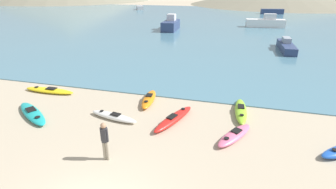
{
  "coord_description": "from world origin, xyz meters",
  "views": [
    {
      "loc": [
        3.8,
        -4.89,
        6.64
      ],
      "look_at": [
        0.02,
        8.99,
        0.5
      ],
      "focal_mm": 28.0,
      "sensor_mm": 36.0,
      "label": 1
    }
  ],
  "objects_px": {
    "kayak_on_sand_4": "(235,135)",
    "moored_boat_0": "(286,46)",
    "kayak_on_sand_0": "(114,116)",
    "kayak_on_sand_5": "(32,113)",
    "moored_boat_3": "(266,22)",
    "kayak_on_sand_7": "(174,118)",
    "moored_boat_2": "(171,25)",
    "moored_boat_4": "(272,11)",
    "person_near_foreground": "(105,139)",
    "kayak_on_sand_3": "(49,90)",
    "moored_boat_1": "(140,8)",
    "kayak_on_sand_2": "(149,99)",
    "kayak_on_sand_1": "(241,111)"
  },
  "relations": [
    {
      "from": "kayak_on_sand_2",
      "to": "moored_boat_0",
      "type": "distance_m",
      "value": 18.84
    },
    {
      "from": "moored_boat_2",
      "to": "moored_boat_4",
      "type": "relative_size",
      "value": 0.99
    },
    {
      "from": "moored_boat_1",
      "to": "moored_boat_3",
      "type": "relative_size",
      "value": 0.56
    },
    {
      "from": "kayak_on_sand_3",
      "to": "moored_boat_3",
      "type": "bearing_deg",
      "value": 64.51
    },
    {
      "from": "kayak_on_sand_1",
      "to": "kayak_on_sand_5",
      "type": "relative_size",
      "value": 0.94
    },
    {
      "from": "kayak_on_sand_4",
      "to": "moored_boat_2",
      "type": "relative_size",
      "value": 0.52
    },
    {
      "from": "moored_boat_2",
      "to": "kayak_on_sand_2",
      "type": "bearing_deg",
      "value": -78.23
    },
    {
      "from": "kayak_on_sand_5",
      "to": "kayak_on_sand_7",
      "type": "relative_size",
      "value": 1.0
    },
    {
      "from": "kayak_on_sand_5",
      "to": "person_near_foreground",
      "type": "distance_m",
      "value": 6.21
    },
    {
      "from": "kayak_on_sand_3",
      "to": "moored_boat_1",
      "type": "bearing_deg",
      "value": 104.98
    },
    {
      "from": "moored_boat_2",
      "to": "moored_boat_3",
      "type": "height_order",
      "value": "moored_boat_2"
    },
    {
      "from": "kayak_on_sand_4",
      "to": "kayak_on_sand_7",
      "type": "distance_m",
      "value": 3.2
    },
    {
      "from": "kayak_on_sand_0",
      "to": "kayak_on_sand_5",
      "type": "xyz_separation_m",
      "value": [
        -4.42,
        -0.81,
        -0.0
      ]
    },
    {
      "from": "kayak_on_sand_2",
      "to": "moored_boat_1",
      "type": "distance_m",
      "value": 59.18
    },
    {
      "from": "kayak_on_sand_0",
      "to": "kayak_on_sand_5",
      "type": "bearing_deg",
      "value": -169.57
    },
    {
      "from": "moored_boat_4",
      "to": "moored_boat_0",
      "type": "bearing_deg",
      "value": -92.71
    },
    {
      "from": "kayak_on_sand_1",
      "to": "moored_boat_0",
      "type": "relative_size",
      "value": 0.57
    },
    {
      "from": "kayak_on_sand_5",
      "to": "moored_boat_0",
      "type": "distance_m",
      "value": 24.75
    },
    {
      "from": "kayak_on_sand_1",
      "to": "moored_boat_1",
      "type": "relative_size",
      "value": 0.92
    },
    {
      "from": "moored_boat_1",
      "to": "moored_boat_2",
      "type": "height_order",
      "value": "moored_boat_2"
    },
    {
      "from": "kayak_on_sand_2",
      "to": "kayak_on_sand_4",
      "type": "relative_size",
      "value": 1.06
    },
    {
      "from": "kayak_on_sand_7",
      "to": "moored_boat_0",
      "type": "bearing_deg",
      "value": 66.92
    },
    {
      "from": "kayak_on_sand_4",
      "to": "kayak_on_sand_5",
      "type": "bearing_deg",
      "value": -176.87
    },
    {
      "from": "moored_boat_3",
      "to": "kayak_on_sand_7",
      "type": "bearing_deg",
      "value": -101.01
    },
    {
      "from": "kayak_on_sand_2",
      "to": "moored_boat_0",
      "type": "relative_size",
      "value": 0.5
    },
    {
      "from": "kayak_on_sand_5",
      "to": "kayak_on_sand_7",
      "type": "bearing_deg",
      "value": 10.39
    },
    {
      "from": "moored_boat_3",
      "to": "kayak_on_sand_0",
      "type": "bearing_deg",
      "value": -105.72
    },
    {
      "from": "kayak_on_sand_3",
      "to": "moored_boat_1",
      "type": "relative_size",
      "value": 1.04
    },
    {
      "from": "moored_boat_1",
      "to": "moored_boat_3",
      "type": "bearing_deg",
      "value": -37.04
    },
    {
      "from": "kayak_on_sand_1",
      "to": "moored_boat_3",
      "type": "relative_size",
      "value": 0.51
    },
    {
      "from": "kayak_on_sand_2",
      "to": "moored_boat_3",
      "type": "xyz_separation_m",
      "value": [
        8.71,
        32.2,
        0.62
      ]
    },
    {
      "from": "kayak_on_sand_7",
      "to": "kayak_on_sand_3",
      "type": "bearing_deg",
      "value": 169.29
    },
    {
      "from": "kayak_on_sand_0",
      "to": "kayak_on_sand_4",
      "type": "bearing_deg",
      "value": -2.13
    },
    {
      "from": "moored_boat_0",
      "to": "kayak_on_sand_5",
      "type": "bearing_deg",
      "value": -128.07
    },
    {
      "from": "kayak_on_sand_2",
      "to": "kayak_on_sand_5",
      "type": "relative_size",
      "value": 0.83
    },
    {
      "from": "kayak_on_sand_4",
      "to": "moored_boat_0",
      "type": "height_order",
      "value": "moored_boat_0"
    },
    {
      "from": "kayak_on_sand_0",
      "to": "kayak_on_sand_2",
      "type": "relative_size",
      "value": 1.04
    },
    {
      "from": "moored_boat_0",
      "to": "moored_boat_1",
      "type": "height_order",
      "value": "moored_boat_0"
    },
    {
      "from": "kayak_on_sand_0",
      "to": "kayak_on_sand_2",
      "type": "height_order",
      "value": "kayak_on_sand_2"
    },
    {
      "from": "kayak_on_sand_0",
      "to": "person_near_foreground",
      "type": "xyz_separation_m",
      "value": [
        1.26,
        -3.21,
        0.81
      ]
    },
    {
      "from": "kayak_on_sand_7",
      "to": "person_near_foreground",
      "type": "distance_m",
      "value": 4.3
    },
    {
      "from": "kayak_on_sand_0",
      "to": "moored_boat_4",
      "type": "distance_m",
      "value": 57.44
    },
    {
      "from": "moored_boat_1",
      "to": "kayak_on_sand_4",
      "type": "bearing_deg",
      "value": -65.17
    },
    {
      "from": "kayak_on_sand_5",
      "to": "moored_boat_2",
      "type": "distance_m",
      "value": 28.93
    },
    {
      "from": "kayak_on_sand_5",
      "to": "kayak_on_sand_7",
      "type": "height_order",
      "value": "kayak_on_sand_7"
    },
    {
      "from": "kayak_on_sand_4",
      "to": "moored_boat_4",
      "type": "xyz_separation_m",
      "value": [
        6.38,
        56.27,
        0.44
      ]
    },
    {
      "from": "kayak_on_sand_0",
      "to": "moored_boat_1",
      "type": "relative_size",
      "value": 0.84
    },
    {
      "from": "kayak_on_sand_1",
      "to": "moored_boat_2",
      "type": "distance_m",
      "value": 27.86
    },
    {
      "from": "person_near_foreground",
      "to": "moored_boat_4",
      "type": "bearing_deg",
      "value": 79.15
    },
    {
      "from": "moored_boat_0",
      "to": "moored_boat_4",
      "type": "relative_size",
      "value": 1.08
    }
  ]
}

